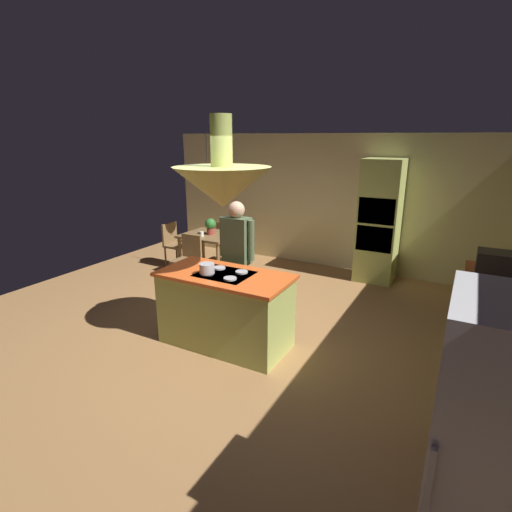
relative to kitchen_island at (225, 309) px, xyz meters
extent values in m
plane|color=#9E7042|center=(0.00, 0.20, -0.47)|extent=(8.16, 8.16, 0.00)
cube|color=beige|center=(0.00, 3.65, 0.81)|extent=(6.80, 0.10, 2.55)
cube|color=#A8B259|center=(0.00, 0.00, -0.02)|extent=(1.54, 0.75, 0.88)
cube|color=#E05B23|center=(0.00, 0.00, 0.44)|extent=(1.60, 0.81, 0.04)
cube|color=black|center=(0.00, 0.00, 0.45)|extent=(0.64, 0.52, 0.01)
cylinder|color=#B2B2B7|center=(-0.16, -0.13, 0.47)|extent=(0.15, 0.15, 0.02)
cylinder|color=#B2B2B7|center=(0.16, -0.13, 0.47)|extent=(0.15, 0.15, 0.02)
cylinder|color=#B2B2B7|center=(-0.16, 0.13, 0.47)|extent=(0.15, 0.15, 0.02)
cylinder|color=#B2B2B7|center=(0.16, 0.13, 0.47)|extent=(0.15, 0.15, 0.02)
cube|color=#A8B259|center=(2.84, 0.80, -0.02)|extent=(0.62, 2.34, 0.88)
cube|color=#E05B23|center=(2.84, 0.80, 0.44)|extent=(0.66, 2.38, 0.04)
cube|color=#A8B259|center=(1.10, 3.25, 0.60)|extent=(0.66, 0.62, 2.14)
cube|color=black|center=(1.10, 2.96, 0.83)|extent=(0.60, 0.04, 0.44)
cube|color=black|center=(1.10, 2.96, 0.35)|extent=(0.60, 0.04, 0.44)
cube|color=silver|center=(2.80, -1.70, 0.42)|extent=(0.72, 0.70, 1.78)
cube|color=#B2B2B7|center=(2.47, -2.07, 0.51)|extent=(0.03, 0.04, 0.36)
cube|color=brown|center=(-1.70, 2.10, 0.27)|extent=(0.96, 0.84, 0.04)
cylinder|color=brown|center=(-2.12, 1.74, -0.11)|extent=(0.06, 0.06, 0.72)
cylinder|color=brown|center=(-1.28, 1.74, -0.11)|extent=(0.06, 0.06, 0.72)
cylinder|color=brown|center=(-2.12, 2.46, -0.11)|extent=(0.06, 0.06, 0.72)
cylinder|color=brown|center=(-1.28, 2.46, -0.11)|extent=(0.06, 0.06, 0.72)
cylinder|color=tan|center=(-0.33, 0.67, -0.05)|extent=(0.14, 0.14, 0.83)
cylinder|color=tan|center=(-0.15, 0.67, -0.05)|extent=(0.14, 0.14, 0.83)
cube|color=#4C6042|center=(-0.24, 0.67, 0.68)|extent=(0.36, 0.22, 0.64)
cylinder|color=#4C6042|center=(-0.46, 0.67, 0.71)|extent=(0.09, 0.09, 0.54)
cylinder|color=#4C6042|center=(-0.02, 0.67, 0.71)|extent=(0.09, 0.09, 0.54)
sphere|color=tan|center=(-0.24, 0.67, 1.10)|extent=(0.22, 0.22, 0.22)
cone|color=#A8B259|center=(0.00, 0.00, 1.48)|extent=(1.10, 1.10, 0.45)
cylinder|color=#A8B259|center=(0.00, 0.00, 1.98)|extent=(0.24, 0.24, 0.55)
cone|color=beige|center=(-1.70, 2.10, 1.39)|extent=(0.32, 0.32, 0.22)
cylinder|color=black|center=(-1.70, 2.10, 1.80)|extent=(0.01, 0.01, 0.60)
cube|color=brown|center=(-1.70, 1.38, -0.03)|extent=(0.40, 0.40, 0.04)
cube|color=brown|center=(-1.70, 1.56, 0.19)|extent=(0.40, 0.04, 0.42)
cylinder|color=brown|center=(-1.87, 1.21, -0.25)|extent=(0.04, 0.04, 0.43)
cylinder|color=brown|center=(-1.53, 1.21, -0.25)|extent=(0.04, 0.04, 0.43)
cylinder|color=brown|center=(-1.87, 1.55, -0.25)|extent=(0.04, 0.04, 0.43)
cylinder|color=brown|center=(-1.53, 1.55, -0.25)|extent=(0.04, 0.04, 0.43)
cube|color=brown|center=(-1.70, 2.82, -0.03)|extent=(0.40, 0.40, 0.04)
cube|color=brown|center=(-1.70, 2.64, 0.19)|extent=(0.40, 0.04, 0.42)
cylinder|color=brown|center=(-1.53, 2.99, -0.25)|extent=(0.04, 0.04, 0.43)
cylinder|color=brown|center=(-1.87, 2.99, -0.25)|extent=(0.04, 0.04, 0.43)
cylinder|color=brown|center=(-1.53, 2.65, -0.25)|extent=(0.04, 0.04, 0.43)
cylinder|color=brown|center=(-1.87, 2.65, -0.25)|extent=(0.04, 0.04, 0.43)
cube|color=brown|center=(-2.48, 2.10, -0.03)|extent=(0.40, 0.40, 0.04)
cube|color=brown|center=(-2.66, 2.10, 0.19)|extent=(0.04, 0.40, 0.42)
cylinder|color=brown|center=(-2.31, 1.93, -0.25)|extent=(0.04, 0.04, 0.43)
cylinder|color=brown|center=(-2.31, 2.27, -0.25)|extent=(0.04, 0.04, 0.43)
cylinder|color=brown|center=(-2.65, 1.93, -0.25)|extent=(0.04, 0.04, 0.43)
cylinder|color=brown|center=(-2.65, 2.27, -0.25)|extent=(0.04, 0.04, 0.43)
cylinder|color=#99382D|center=(-1.67, 2.09, 0.35)|extent=(0.14, 0.14, 0.12)
sphere|color=#2D722D|center=(-1.67, 2.09, 0.49)|extent=(0.20, 0.20, 0.20)
cylinder|color=white|center=(-1.72, 1.89, 0.34)|extent=(0.07, 0.07, 0.09)
cylinder|color=silver|center=(2.84, 0.22, 0.53)|extent=(0.11, 0.11, 0.15)
cylinder|color=silver|center=(2.84, 0.40, 0.54)|extent=(0.12, 0.12, 0.17)
cylinder|color=#E0B78C|center=(2.84, 0.58, 0.55)|extent=(0.12, 0.12, 0.19)
cube|color=#232326|center=(2.84, 1.50, 0.60)|extent=(0.46, 0.36, 0.28)
cylinder|color=#B2B2B7|center=(-0.16, -0.13, 0.54)|extent=(0.18, 0.18, 0.12)
camera|label=1|loc=(2.46, -3.72, 2.03)|focal=27.74mm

